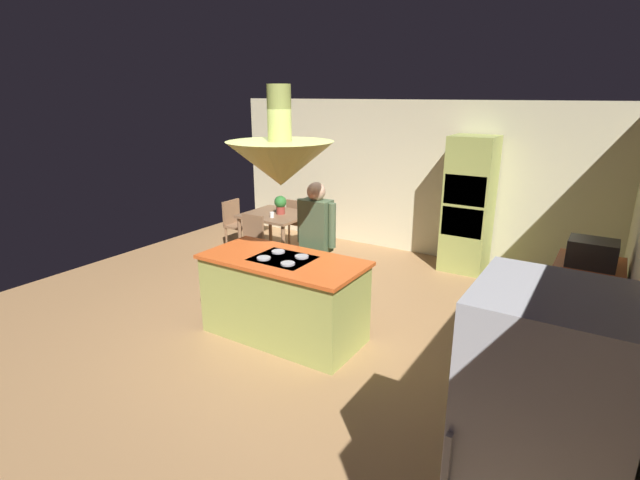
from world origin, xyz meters
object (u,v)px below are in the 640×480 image
at_px(dining_table, 276,220).
at_px(chair_facing_island, 249,239).
at_px(chair_by_back_wall, 300,220).
at_px(chair_at_corner, 236,221).
at_px(canister_flour, 580,303).
at_px(microwave_on_counter, 592,253).
at_px(kitchen_island, 284,297).
at_px(potted_plant_on_table, 280,204).
at_px(cup_on_table, 272,215).
at_px(person_at_island, 316,240).
at_px(canister_sugar, 582,295).
at_px(oven_tower, 469,205).
at_px(refrigerator, 534,461).
at_px(canister_tea, 584,286).

bearing_deg(dining_table, chair_facing_island, -90.00).
relative_size(chair_by_back_wall, chair_at_corner, 1.00).
height_order(canister_flour, microwave_on_counter, microwave_on_counter).
relative_size(kitchen_island, chair_facing_island, 2.08).
bearing_deg(potted_plant_on_table, cup_on_table, -83.40).
xyz_separation_m(dining_table, chair_by_back_wall, (0.00, 0.69, -0.15)).
bearing_deg(person_at_island, canister_flour, -9.93).
relative_size(chair_at_corner, canister_sugar, 4.74).
relative_size(chair_by_back_wall, cup_on_table, 9.67).
relative_size(oven_tower, chair_facing_island, 2.37).
distance_m(refrigerator, chair_facing_island, 5.49).
height_order(chair_facing_island, canister_sugar, canister_sugar).
bearing_deg(cup_on_table, refrigerator, -39.06).
distance_m(chair_at_corner, canister_flour, 5.76).
distance_m(person_at_island, canister_tea, 2.87).
xyz_separation_m(oven_tower, canister_sugar, (1.74, -2.85, -0.01)).
relative_size(cup_on_table, canister_sugar, 0.49).
bearing_deg(oven_tower, cup_on_table, -152.99).
bearing_deg(refrigerator, canister_tea, 88.99).
distance_m(dining_table, canister_flour, 4.93).
bearing_deg(dining_table, canister_tea, -18.63).
relative_size(kitchen_island, chair_by_back_wall, 2.08).
xyz_separation_m(chair_by_back_wall, canister_flour, (4.54, -2.58, 0.52)).
relative_size(potted_plant_on_table, canister_sugar, 1.64).
height_order(refrigerator, person_at_island, refrigerator).
xyz_separation_m(oven_tower, cup_on_table, (-2.70, -1.37, -0.23)).
xyz_separation_m(chair_by_back_wall, potted_plant_on_table, (0.07, -0.65, 0.42)).
bearing_deg(chair_at_corner, oven_tower, -72.74).
height_order(chair_facing_island, microwave_on_counter, microwave_on_counter).
bearing_deg(person_at_island, dining_table, 140.36).
bearing_deg(chair_by_back_wall, kitchen_island, 121.40).
bearing_deg(refrigerator, kitchen_island, 148.73).
xyz_separation_m(chair_facing_island, canister_tea, (4.54, -0.85, 0.54)).
bearing_deg(chair_facing_island, microwave_on_counter, 1.18).
distance_m(dining_table, canister_tea, 4.81).
bearing_deg(chair_by_back_wall, dining_table, 90.00).
bearing_deg(dining_table, kitchen_island, -51.01).
distance_m(dining_table, chair_by_back_wall, 0.70).
xyz_separation_m(canister_flour, microwave_on_counter, (0.00, 1.30, 0.05)).
bearing_deg(cup_on_table, chair_at_corner, 166.71).
height_order(canister_sugar, microwave_on_counter, microwave_on_counter).
relative_size(refrigerator, canister_sugar, 9.85).
xyz_separation_m(chair_by_back_wall, canister_sugar, (4.54, -2.40, 0.52)).
xyz_separation_m(refrigerator, person_at_island, (-2.82, 2.41, 0.05)).
bearing_deg(chair_at_corner, potted_plant_on_table, -87.68).
height_order(chair_at_corner, canister_sugar, canister_sugar).
distance_m(potted_plant_on_table, canister_flour, 4.87).
xyz_separation_m(chair_facing_island, chair_by_back_wall, (0.00, 1.37, 0.00)).
height_order(kitchen_island, potted_plant_on_table, potted_plant_on_table).
distance_m(refrigerator, canister_sugar, 2.09).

